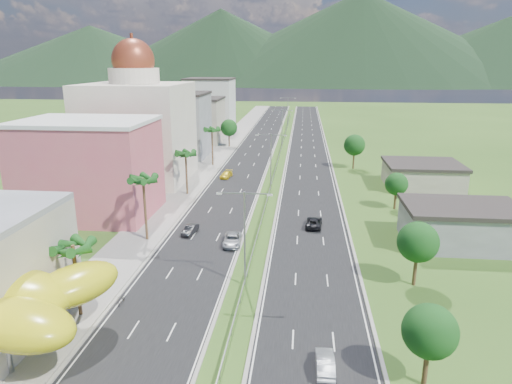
% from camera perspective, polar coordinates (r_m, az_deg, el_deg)
% --- Properties ---
extents(ground, '(500.00, 500.00, 0.00)m').
position_cam_1_polar(ground, '(44.15, -3.10, -17.51)').
color(ground, '#2D5119').
rests_on(ground, ground).
extents(road_left, '(11.00, 260.00, 0.04)m').
position_cam_1_polar(road_left, '(129.32, -0.20, 5.23)').
color(road_left, black).
rests_on(road_left, ground).
extents(road_right, '(11.00, 260.00, 0.04)m').
position_cam_1_polar(road_right, '(128.62, 6.48, 5.07)').
color(road_right, black).
rests_on(road_right, ground).
extents(sidewalk_left, '(7.00, 260.00, 0.12)m').
position_cam_1_polar(sidewalk_left, '(130.65, -4.37, 5.32)').
color(sidewalk_left, gray).
rests_on(sidewalk_left, ground).
extents(median_guardrail, '(0.10, 216.06, 0.76)m').
position_cam_1_polar(median_guardrail, '(111.01, 2.66, 3.71)').
color(median_guardrail, gray).
rests_on(median_guardrail, ground).
extents(streetlight_median_b, '(6.04, 0.25, 11.00)m').
position_cam_1_polar(streetlight_median_b, '(49.90, -1.43, -4.64)').
color(streetlight_median_b, gray).
rests_on(streetlight_median_b, ground).
extents(streetlight_median_c, '(6.04, 0.25, 11.00)m').
position_cam_1_polar(streetlight_median_c, '(88.27, 1.87, 4.55)').
color(streetlight_median_c, gray).
rests_on(streetlight_median_c, ground).
extents(streetlight_median_d, '(6.04, 0.25, 11.00)m').
position_cam_1_polar(streetlight_median_d, '(132.60, 3.29, 8.42)').
color(streetlight_median_d, gray).
rests_on(streetlight_median_d, ground).
extents(streetlight_median_e, '(6.04, 0.25, 11.00)m').
position_cam_1_polar(streetlight_median_e, '(177.26, 4.00, 10.35)').
color(streetlight_median_e, gray).
rests_on(streetlight_median_e, ground).
extents(pink_shophouse, '(20.00, 15.00, 15.00)m').
position_cam_1_polar(pink_shophouse, '(78.15, -20.10, 2.61)').
color(pink_shophouse, '#CA5365').
rests_on(pink_shophouse, ground).
extents(domed_building, '(20.00, 20.00, 28.70)m').
position_cam_1_polar(domed_building, '(98.29, -14.55, 7.96)').
color(domed_building, beige).
rests_on(domed_building, ground).
extents(midrise_grey, '(16.00, 15.00, 16.00)m').
position_cam_1_polar(midrise_grey, '(121.99, -9.96, 8.13)').
color(midrise_grey, slate).
rests_on(midrise_grey, ground).
extents(midrise_beige, '(16.00, 15.00, 13.00)m').
position_cam_1_polar(midrise_beige, '(143.29, -7.55, 8.79)').
color(midrise_beige, '#9D9481').
rests_on(midrise_beige, ground).
extents(midrise_white, '(16.00, 15.00, 18.00)m').
position_cam_1_polar(midrise_white, '(165.34, -5.74, 10.68)').
color(midrise_white, silver).
rests_on(midrise_white, ground).
extents(shed_near, '(15.00, 10.00, 5.00)m').
position_cam_1_polar(shed_near, '(68.68, 24.26, -3.99)').
color(shed_near, slate).
rests_on(shed_near, ground).
extents(shed_far, '(14.00, 12.00, 4.40)m').
position_cam_1_polar(shed_far, '(96.95, 20.06, 1.86)').
color(shed_far, '#9D9481').
rests_on(shed_far, ground).
extents(palm_tree_b, '(3.60, 3.60, 8.10)m').
position_cam_1_polar(palm_tree_b, '(47.23, -21.89, -6.69)').
color(palm_tree_b, '#47301C').
rests_on(palm_tree_b, ground).
extents(palm_tree_c, '(3.60, 3.60, 9.60)m').
position_cam_1_polar(palm_tree_c, '(64.14, -13.92, 1.25)').
color(palm_tree_c, '#47301C').
rests_on(palm_tree_c, ground).
extents(palm_tree_d, '(3.60, 3.60, 8.60)m').
position_cam_1_polar(palm_tree_d, '(85.76, -8.78, 4.57)').
color(palm_tree_d, '#47301C').
rests_on(palm_tree_d, ground).
extents(palm_tree_e, '(3.60, 3.60, 9.40)m').
position_cam_1_polar(palm_tree_e, '(109.63, -5.53, 7.58)').
color(palm_tree_e, '#47301C').
rests_on(palm_tree_e, ground).
extents(leafy_tree_lfar, '(4.90, 4.90, 8.05)m').
position_cam_1_polar(leafy_tree_lfar, '(134.36, -3.40, 8.02)').
color(leafy_tree_lfar, '#47301C').
rests_on(leafy_tree_lfar, ground).
extents(leafy_tree_ra, '(4.20, 4.20, 6.90)m').
position_cam_1_polar(leafy_tree_ra, '(38.25, 20.91, -15.98)').
color(leafy_tree_ra, '#47301C').
rests_on(leafy_tree_ra, ground).
extents(leafy_tree_rb, '(4.55, 4.55, 7.47)m').
position_cam_1_polar(leafy_tree_rb, '(53.56, 19.59, -5.94)').
color(leafy_tree_rb, '#47301C').
rests_on(leafy_tree_rb, ground).
extents(leafy_tree_rc, '(3.85, 3.85, 6.33)m').
position_cam_1_polar(leafy_tree_rc, '(80.46, 17.16, 0.95)').
color(leafy_tree_rc, '#47301C').
rests_on(leafy_tree_rc, ground).
extents(leafy_tree_rd, '(4.90, 4.90, 8.05)m').
position_cam_1_polar(leafy_tree_rd, '(108.59, 12.21, 5.75)').
color(leafy_tree_rd, '#47301C').
rests_on(leafy_tree_rd, ground).
extents(mountain_ridge, '(860.00, 140.00, 90.00)m').
position_cam_1_polar(mountain_ridge, '(489.87, 12.55, 12.88)').
color(mountain_ridge, black).
rests_on(mountain_ridge, ground).
extents(car_dark_left, '(1.89, 4.05, 1.29)m').
position_cam_1_polar(car_dark_left, '(67.42, -8.22, -4.68)').
color(car_dark_left, black).
rests_on(car_dark_left, road_left).
extents(car_silver_mid_left, '(2.67, 5.26, 1.42)m').
position_cam_1_polar(car_silver_mid_left, '(63.00, -2.98, -5.98)').
color(car_silver_mid_left, '#9B9DA2').
rests_on(car_silver_mid_left, road_left).
extents(car_yellow_far_left, '(2.48, 4.82, 1.34)m').
position_cam_1_polar(car_yellow_far_left, '(98.83, -3.73, 2.19)').
color(car_yellow_far_left, gold).
rests_on(car_yellow_far_left, road_left).
extents(car_silver_right, '(1.52, 4.19, 1.37)m').
position_cam_1_polar(car_silver_right, '(40.06, 8.63, -20.37)').
color(car_silver_right, '#B8BBC0').
rests_on(car_silver_right, road_right).
extents(car_dark_far_right, '(2.72, 5.19, 1.39)m').
position_cam_1_polar(car_dark_far_right, '(70.08, 7.24, -3.78)').
color(car_dark_far_right, black).
rests_on(car_dark_far_right, road_right).
extents(motorcycle, '(0.56, 1.83, 1.17)m').
position_cam_1_polar(motorcycle, '(50.75, -16.46, -12.58)').
color(motorcycle, black).
rests_on(motorcycle, road_left).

